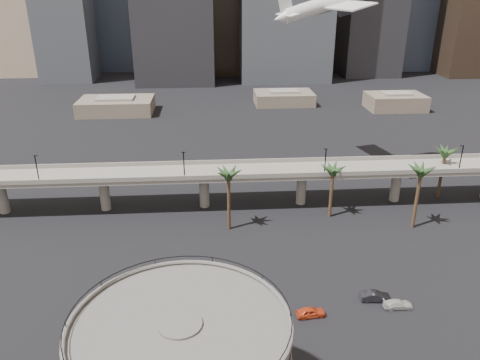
{
  "coord_description": "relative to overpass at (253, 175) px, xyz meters",
  "views": [
    {
      "loc": [
        -9.73,
        -40.78,
        46.85
      ],
      "look_at": [
        -4.87,
        28.0,
        17.65
      ],
      "focal_mm": 35.0,
      "sensor_mm": 36.0,
      "label": 1
    }
  ],
  "objects": [
    {
      "name": "palm_trees",
      "position": [
        21.48,
        -7.53,
        3.96
      ],
      "size": [
        54.4,
        18.4,
        14.0
      ],
      "color": "#4C3320",
      "rests_on": "ground"
    },
    {
      "name": "car_a",
      "position": [
        5.02,
        -39.26,
        -6.58
      ],
      "size": [
        4.63,
        2.25,
        1.52
      ],
      "primitive_type": "imported",
      "rotation": [
        0.0,
        0.0,
        1.67
      ],
      "color": "#CA421C",
      "rests_on": "ground"
    },
    {
      "name": "overpass",
      "position": [
        0.0,
        0.0,
        0.0
      ],
      "size": [
        130.0,
        9.3,
        14.7
      ],
      "color": "slate",
      "rests_on": "ground"
    },
    {
      "name": "car_b",
      "position": [
        16.12,
        -36.23,
        -6.55
      ],
      "size": [
        4.92,
        2.09,
        1.58
      ],
      "primitive_type": "imported",
      "rotation": [
        0.0,
        0.0,
        1.48
      ],
      "color": "black",
      "rests_on": "ground"
    },
    {
      "name": "car_c",
      "position": [
        19.02,
        -38.23,
        -6.68
      ],
      "size": [
        4.63,
        1.98,
        1.33
      ],
      "primitive_type": "imported",
      "rotation": [
        0.0,
        0.0,
        1.54
      ],
      "color": "#B6B7B3",
      "rests_on": "ground"
    },
    {
      "name": "low_buildings",
      "position": [
        6.89,
        87.3,
        -4.48
      ],
      "size": [
        135.0,
        27.5,
        6.8
      ],
      "color": "brown",
      "rests_on": "ground"
    },
    {
      "name": "airborne_jet",
      "position": [
        20.1,
        16.17,
        35.47
      ],
      "size": [
        31.04,
        27.89,
        10.72
      ],
      "rotation": [
        0.0,
        -0.25,
        0.24
      ],
      "color": "silver",
      "rests_on": "ground"
    }
  ]
}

